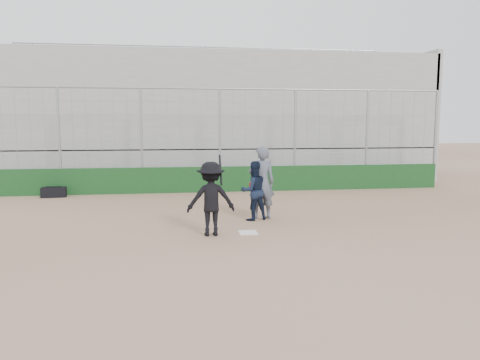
{
  "coord_description": "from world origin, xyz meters",
  "views": [
    {
      "loc": [
        -1.77,
        -11.18,
        2.73
      ],
      "look_at": [
        0.0,
        1.4,
        1.15
      ],
      "focal_mm": 35.0,
      "sensor_mm": 36.0,
      "label": 1
    }
  ],
  "objects": [
    {
      "name": "umpire",
      "position": [
        0.66,
        1.7,
        0.93
      ],
      "size": [
        0.76,
        0.51,
        1.85
      ],
      "primitive_type": "imported",
      "rotation": [
        0.0,
        0.0,
        3.17
      ],
      "color": "#4C5361",
      "rests_on": "ground"
    },
    {
      "name": "bleachers",
      "position": [
        0.0,
        11.95,
        2.92
      ],
      "size": [
        20.25,
        6.7,
        6.98
      ],
      "color": "gray",
      "rests_on": "ground"
    },
    {
      "name": "catcher_crouched",
      "position": [
        0.4,
        1.48,
        0.56
      ],
      "size": [
        0.97,
        0.86,
        1.12
      ],
      "color": "black",
      "rests_on": "ground"
    },
    {
      "name": "batter_at_plate",
      "position": [
        -0.92,
        -0.09,
        0.89
      ],
      "size": [
        1.17,
        0.78,
        1.94
      ],
      "color": "black",
      "rests_on": "ground"
    },
    {
      "name": "home_plate",
      "position": [
        0.0,
        0.0,
        0.01
      ],
      "size": [
        0.44,
        0.44,
        0.02
      ],
      "primitive_type": "cube",
      "color": "white",
      "rests_on": "ground"
    },
    {
      "name": "equipment_bag",
      "position": [
        -6.15,
        6.45,
        0.19
      ],
      "size": [
        0.88,
        0.42,
        0.41
      ],
      "color": "black",
      "rests_on": "ground"
    },
    {
      "name": "backstop",
      "position": [
        0.0,
        7.0,
        0.96
      ],
      "size": [
        18.1,
        0.25,
        4.04
      ],
      "color": "#113816",
      "rests_on": "ground"
    },
    {
      "name": "ground",
      "position": [
        0.0,
        0.0,
        0.0
      ],
      "size": [
        90.0,
        90.0,
        0.0
      ],
      "primitive_type": "plane",
      "color": "brown",
      "rests_on": "ground"
    }
  ]
}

